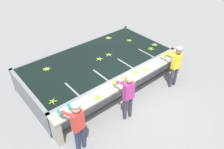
# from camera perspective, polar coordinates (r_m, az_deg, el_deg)

# --- Properties ---
(ground_plane) EXTENTS (80.00, 80.00, 0.00)m
(ground_plane) POSITION_cam_1_polar(r_m,az_deg,el_deg) (7.58, 5.10, -7.47)
(ground_plane) COLOR gray
(ground_plane) RESTS_ON ground
(wash_tank) EXTENTS (5.55, 2.86, 0.92)m
(wash_tank) POSITION_cam_1_polar(r_m,az_deg,el_deg) (8.39, -3.69, 1.53)
(wash_tank) COLOR gray
(wash_tank) RESTS_ON ground
(work_ledge) EXTENTS (5.55, 0.45, 0.92)m
(work_ledge) POSITION_cam_1_polar(r_m,az_deg,el_deg) (7.25, 4.14, -2.69)
(work_ledge) COLOR #A8A393
(work_ledge) RESTS_ON ground
(worker_0) EXTENTS (0.45, 0.74, 1.68)m
(worker_0) POSITION_cam_1_polar(r_m,az_deg,el_deg) (5.66, -9.07, -12.37)
(worker_0) COLOR navy
(worker_0) RESTS_ON ground
(worker_1) EXTENTS (0.47, 0.73, 1.64)m
(worker_1) POSITION_cam_1_polar(r_m,az_deg,el_deg) (6.46, 4.19, -4.91)
(worker_1) COLOR #38383D
(worker_1) RESTS_ON ground
(worker_2) EXTENTS (0.47, 0.74, 1.62)m
(worker_2) POSITION_cam_1_polar(r_m,az_deg,el_deg) (8.05, 16.24, 2.81)
(worker_2) COLOR #38383D
(worker_2) RESTS_ON ground
(banana_bunch_floating_0) EXTENTS (0.28, 0.28, 0.08)m
(banana_bunch_floating_0) POSITION_cam_1_polar(r_m,az_deg,el_deg) (9.15, 11.07, 7.61)
(banana_bunch_floating_0) COLOR #75A333
(banana_bunch_floating_0) RESTS_ON wash_tank
(banana_bunch_floating_1) EXTENTS (0.27, 0.28, 0.08)m
(banana_bunch_floating_1) POSITION_cam_1_polar(r_m,az_deg,el_deg) (6.48, -15.24, -6.81)
(banana_bunch_floating_1) COLOR #75A333
(banana_bunch_floating_1) RESTS_ON wash_tank
(banana_bunch_floating_2) EXTENTS (0.28, 0.27, 0.08)m
(banana_bunch_floating_2) POSITION_cam_1_polar(r_m,az_deg,el_deg) (9.33, 4.52, 8.81)
(banana_bunch_floating_2) COLOR #7FAD33
(banana_bunch_floating_2) RESTS_ON wash_tank
(banana_bunch_floating_3) EXTENTS (0.28, 0.28, 0.08)m
(banana_bunch_floating_3) POSITION_cam_1_polar(r_m,az_deg,el_deg) (9.52, -0.92, 9.52)
(banana_bunch_floating_3) COLOR #9EC642
(banana_bunch_floating_3) RESTS_ON wash_tank
(banana_bunch_floating_4) EXTENTS (0.27, 0.28, 0.08)m
(banana_bunch_floating_4) POSITION_cam_1_polar(r_m,az_deg,el_deg) (8.06, -3.32, 4.05)
(banana_bunch_floating_4) COLOR #8CB738
(banana_bunch_floating_4) RESTS_ON wash_tank
(banana_bunch_floating_5) EXTENTS (0.28, 0.27, 0.08)m
(banana_bunch_floating_5) POSITION_cam_1_polar(r_m,az_deg,el_deg) (8.30, -0.85, 5.18)
(banana_bunch_floating_5) COLOR #8CB738
(banana_bunch_floating_5) RESTS_ON wash_tank
(banana_bunch_floating_6) EXTENTS (0.27, 0.27, 0.08)m
(banana_bunch_floating_6) POSITION_cam_1_polar(r_m,az_deg,el_deg) (8.83, 10.11, 6.61)
(banana_bunch_floating_6) COLOR #93BC3D
(banana_bunch_floating_6) RESTS_ON wash_tank
(banana_bunch_floating_7) EXTENTS (0.28, 0.28, 0.08)m
(banana_bunch_floating_7) POSITION_cam_1_polar(r_m,az_deg,el_deg) (7.84, -16.73, 1.39)
(banana_bunch_floating_7) COLOR #9EC642
(banana_bunch_floating_7) RESTS_ON wash_tank
(banana_bunch_ledge_0) EXTENTS (0.28, 0.26, 0.08)m
(banana_bunch_ledge_0) POSITION_cam_1_polar(r_m,az_deg,el_deg) (7.57, 8.90, 1.31)
(banana_bunch_ledge_0) COLOR #9EC642
(banana_bunch_ledge_0) RESTS_ON work_ledge
(banana_bunch_ledge_1) EXTENTS (0.28, 0.28, 0.08)m
(banana_bunch_ledge_1) POSITION_cam_1_polar(r_m,az_deg,el_deg) (6.39, -3.82, -5.95)
(banana_bunch_ledge_1) COLOR #93BC3D
(banana_bunch_ledge_1) RESTS_ON work_ledge
(banana_bunch_ledge_2) EXTENTS (0.28, 0.28, 0.08)m
(banana_bunch_ledge_2) POSITION_cam_1_polar(r_m,az_deg,el_deg) (7.39, 6.01, 0.61)
(banana_bunch_ledge_2) COLOR #93BC3D
(banana_bunch_ledge_2) RESTS_ON work_ledge
(knife_0) EXTENTS (0.26, 0.28, 0.02)m
(knife_0) POSITION_cam_1_polar(r_m,az_deg,el_deg) (8.65, 15.06, 5.17)
(knife_0) COLOR silver
(knife_0) RESTS_ON work_ledge
(knife_1) EXTENTS (0.35, 0.06, 0.02)m
(knife_1) POSITION_cam_1_polar(r_m,az_deg,el_deg) (7.01, 3.63, -1.59)
(knife_1) COLOR silver
(knife_1) RESTS_ON work_ledge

